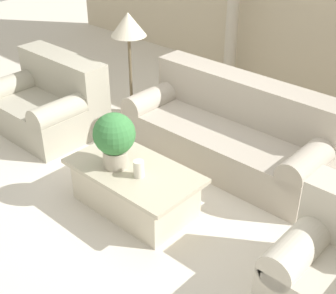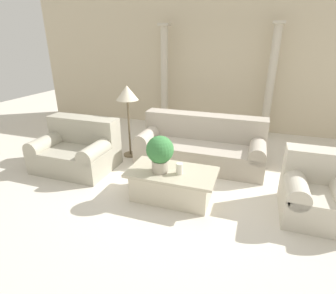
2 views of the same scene
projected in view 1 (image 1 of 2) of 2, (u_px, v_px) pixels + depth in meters
ground_plane at (166, 185)px, 4.73m from camera, size 16.00×16.00×0.00m
sofa_long at (231, 130)px, 5.03m from camera, size 2.26×0.97×0.86m
loveseat at (49, 101)px, 5.62m from camera, size 1.31×0.97×0.86m
coffee_table at (135, 188)px, 4.32m from camera, size 1.24×0.69×0.43m
potted_plant at (114, 137)px, 4.10m from camera, size 0.38×0.38×0.52m
pillar_candle at (139, 169)px, 4.07m from camera, size 0.10×0.10×0.16m
floor_lamp at (129, 31)px, 5.30m from camera, size 0.41×0.41×1.38m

